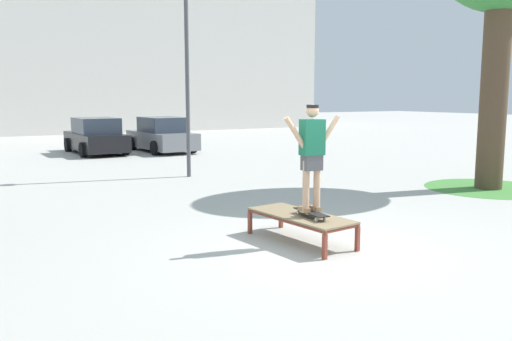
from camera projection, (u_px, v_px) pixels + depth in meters
name	position (u px, v px, depth m)	size (l,w,h in m)	color
ground_plane	(322.00, 249.00, 8.20)	(120.00, 120.00, 0.00)	#B7B5AD
building_facade	(88.00, 40.00, 34.67)	(33.82, 4.00, 12.27)	silver
skate_box	(301.00, 217.00, 8.54)	(1.02, 1.99, 0.46)	brown
skateboard	(311.00, 212.00, 8.33)	(0.25, 0.81, 0.09)	black
skater	(312.00, 150.00, 8.19)	(1.00, 0.30, 1.69)	tan
grass_patch_near_right	(488.00, 188.00, 13.64)	(3.19, 3.19, 0.01)	#47893D
car_black	(96.00, 137.00, 22.03)	(2.09, 4.28, 1.50)	black
car_grey	(162.00, 136.00, 22.78)	(2.15, 4.31, 1.50)	slate
light_post	(187.00, 46.00, 15.12)	(0.36, 0.36, 5.83)	#4C4C51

